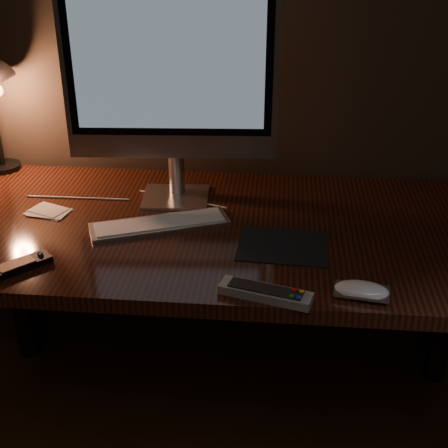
# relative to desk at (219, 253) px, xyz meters

# --- Properties ---
(desk) EXTENTS (1.60, 0.75, 0.75)m
(desk) POSITION_rel_desk_xyz_m (0.00, 0.00, 0.00)
(desk) COLOR #37170C
(desk) RESTS_ON ground
(monitor) EXTENTS (0.59, 0.18, 0.61)m
(monitor) POSITION_rel_desk_xyz_m (-0.14, 0.08, 0.49)
(monitor) COLOR silver
(monitor) RESTS_ON desk
(keyboard) EXTENTS (0.38, 0.24, 0.01)m
(keyboard) POSITION_rel_desk_xyz_m (-0.15, -0.09, 0.14)
(keyboard) COLOR silver
(keyboard) RESTS_ON desk
(mousepad) EXTENTS (0.24, 0.20, 0.00)m
(mousepad) POSITION_rel_desk_xyz_m (0.18, -0.17, 0.13)
(mousepad) COLOR black
(mousepad) RESTS_ON desk
(mouse) EXTENTS (0.13, 0.08, 0.02)m
(mouse) POSITION_rel_desk_xyz_m (0.36, -0.38, 0.14)
(mouse) COLOR white
(mouse) RESTS_ON desk
(media_remote) EXTENTS (0.13, 0.13, 0.03)m
(media_remote) POSITION_rel_desk_xyz_m (-0.44, -0.33, 0.14)
(media_remote) COLOR black
(media_remote) RESTS_ON desk
(tv_remote) EXTENTS (0.21, 0.11, 0.03)m
(tv_remote) POSITION_rel_desk_xyz_m (0.15, -0.41, 0.14)
(tv_remote) COLOR gray
(tv_remote) RESTS_ON desk
(papers) EXTENTS (0.13, 0.11, 0.01)m
(papers) POSITION_rel_desk_xyz_m (-0.48, -0.04, 0.13)
(papers) COLOR white
(papers) RESTS_ON desk
(cable) EXTENTS (0.59, 0.12, 0.01)m
(cable) POSITION_rel_desk_xyz_m (-0.27, 0.06, 0.13)
(cable) COLOR white
(cable) RESTS_ON desk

